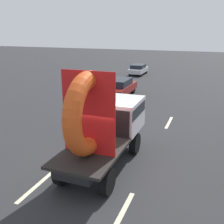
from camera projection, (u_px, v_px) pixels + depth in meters
The scene contains 8 objects.
ground_plane at pixel (94, 165), 10.60m from camera, with size 120.00×120.00×0.00m, color #28282B.
flatbed_truck at pixel (106, 121), 10.31m from camera, with size 2.02×5.24×3.98m.
distant_sedan at pixel (119, 87), 21.32m from camera, with size 1.85×4.32×1.41m.
lane_dash_left_near at pixel (42, 181), 9.53m from camera, with size 2.83×0.16×0.01m, color beige.
lane_dash_left_far at pixel (114, 119), 16.10m from camera, with size 2.68×0.16×0.01m, color beige.
lane_dash_right_near at pixel (122, 214), 7.83m from camera, with size 2.19×0.16×0.01m, color beige.
lane_dash_right_far at pixel (169, 122), 15.46m from camera, with size 2.12×0.16×0.01m, color beige.
oncoming_car at pixel (138, 69), 31.54m from camera, with size 1.58×3.68×1.20m.
Camera 1 is at (4.03, -8.59, 5.23)m, focal length 42.42 mm.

